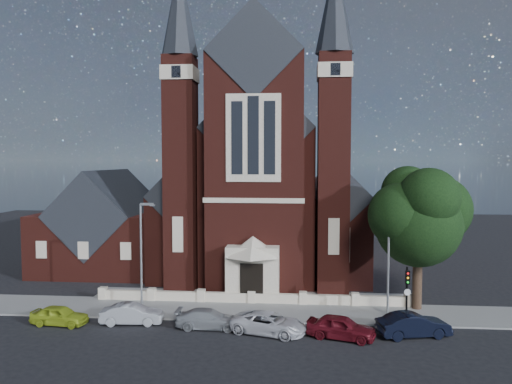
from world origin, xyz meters
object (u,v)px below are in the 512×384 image
at_px(parish_hall, 108,230).
at_px(car_dark_red, 341,327).
at_px(street_lamp_left, 142,250).
at_px(church, 266,188).
at_px(car_lime_van, 60,315).
at_px(street_tree, 421,218).
at_px(car_white_suv, 269,323).
at_px(car_silver_b, 209,319).
at_px(car_navy, 413,325).
at_px(street_lamp_right, 390,254).
at_px(car_silver_a, 132,314).
at_px(traffic_signal, 407,288).

bearing_deg(parish_hall, car_dark_red, -39.78).
height_order(street_lamp_left, car_dark_red, street_lamp_left).
distance_m(church, car_lime_van, 26.90).
distance_m(street_tree, car_dark_red, 10.85).
distance_m(parish_hall, street_lamp_left, 16.18).
distance_m(church, car_white_suv, 24.28).
distance_m(car_silver_b, car_navy, 13.26).
bearing_deg(church, car_white_suv, -85.64).
relative_size(street_lamp_right, car_navy, 1.75).
bearing_deg(parish_hall, car_silver_a, -64.04).
bearing_deg(traffic_signal, car_silver_b, -172.08).
bearing_deg(church, traffic_signal, -61.80).
bearing_deg(traffic_signal, street_lamp_right, 120.01).
height_order(parish_hall, street_lamp_left, parish_hall).
relative_size(parish_hall, street_lamp_right, 1.51).
xyz_separation_m(church, street_lamp_right, (10.09, -18.94, -3.59)).
relative_size(street_lamp_left, traffic_signal, 2.02).
height_order(church, street_lamp_right, church).
xyz_separation_m(parish_hall, street_lamp_right, (26.09, -14.00, 0.59)).
height_order(street_tree, car_navy, street_tree).
bearing_deg(parish_hall, street_lamp_left, -59.98).
height_order(church, car_silver_b, church).
relative_size(traffic_signal, car_dark_red, 0.92).
height_order(street_lamp_left, street_lamp_right, same).
bearing_deg(car_lime_van, car_white_suv, -86.98).
bearing_deg(street_lamp_left, car_lime_van, -142.25).
height_order(church, street_tree, church).
bearing_deg(car_silver_a, street_lamp_left, -2.32).
distance_m(street_tree, car_silver_a, 21.78).
bearing_deg(street_tree, parish_hall, 156.74).
bearing_deg(street_tree, car_white_suv, -151.89).
xyz_separation_m(car_silver_b, car_white_suv, (4.07, -0.66, 0.05)).
relative_size(church, street_lamp_right, 4.31).
distance_m(traffic_signal, car_silver_a, 18.88).
distance_m(church, parish_hall, 17.26).
height_order(church, car_navy, church).
xyz_separation_m(street_lamp_right, car_dark_red, (-3.76, -4.59, -3.86)).
bearing_deg(car_silver_b, car_lime_van, 91.17).
bearing_deg(car_silver_b, street_lamp_left, 58.63).
relative_size(street_lamp_right, car_silver_b, 1.83).
bearing_deg(car_white_suv, parish_hall, 60.94).
distance_m(street_lamp_left, street_lamp_right, 18.00).
height_order(street_tree, traffic_signal, street_tree).
bearing_deg(car_dark_red, traffic_signal, -40.48).
xyz_separation_m(car_silver_a, car_dark_red, (14.05, -1.60, 0.04)).
bearing_deg(car_dark_red, street_tree, -28.19).
height_order(traffic_signal, car_white_suv, traffic_signal).
relative_size(parish_hall, car_silver_b, 2.77).
height_order(street_lamp_right, car_white_suv, street_lamp_right).
relative_size(parish_hall, car_white_suv, 2.47).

